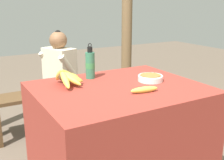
# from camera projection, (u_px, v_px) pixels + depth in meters

# --- Properties ---
(market_counter) EXTENTS (1.14, 0.92, 0.80)m
(market_counter) POSITION_uv_depth(u_px,v_px,m) (119.00, 139.00, 2.06)
(market_counter) COLOR maroon
(market_counter) RESTS_ON ground_plane
(banana_bunch_ripe) EXTENTS (0.19, 0.30, 0.13)m
(banana_bunch_ripe) POSITION_uv_depth(u_px,v_px,m) (67.00, 77.00, 1.96)
(banana_bunch_ripe) COLOR #4C381E
(banana_bunch_ripe) RESTS_ON market_counter
(serving_bowl) EXTENTS (0.19, 0.19, 0.05)m
(serving_bowl) POSITION_uv_depth(u_px,v_px,m) (150.00, 78.00, 2.08)
(serving_bowl) COLOR white
(serving_bowl) RESTS_ON market_counter
(water_bottle) EXTENTS (0.07, 0.07, 0.27)m
(water_bottle) POSITION_uv_depth(u_px,v_px,m) (90.00, 65.00, 2.14)
(water_bottle) COLOR #337556
(water_bottle) RESTS_ON market_counter
(loose_banana_front) EXTENTS (0.20, 0.07, 0.04)m
(loose_banana_front) POSITION_uv_depth(u_px,v_px,m) (144.00, 90.00, 1.82)
(loose_banana_front) COLOR #E0C64C
(loose_banana_front) RESTS_ON market_counter
(wooden_bench) EXTENTS (1.60, 0.32, 0.45)m
(wooden_bench) POSITION_uv_depth(u_px,v_px,m) (62.00, 95.00, 3.07)
(wooden_bench) COLOR brown
(wooden_bench) RESTS_ON ground_plane
(seated_vendor) EXTENTS (0.47, 0.43, 1.09)m
(seated_vendor) POSITION_uv_depth(u_px,v_px,m) (56.00, 75.00, 2.93)
(seated_vendor) COLOR #564C60
(seated_vendor) RESTS_ON ground_plane
(banana_bunch_green) EXTENTS (0.17, 0.29, 0.14)m
(banana_bunch_green) POSITION_uv_depth(u_px,v_px,m) (101.00, 78.00, 3.26)
(banana_bunch_green) COLOR #4C381E
(banana_bunch_green) RESTS_ON wooden_bench
(support_post_far) EXTENTS (0.13, 0.13, 2.22)m
(support_post_far) POSITION_uv_depth(u_px,v_px,m) (127.00, 23.00, 3.54)
(support_post_far) COLOR brown
(support_post_far) RESTS_ON ground_plane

